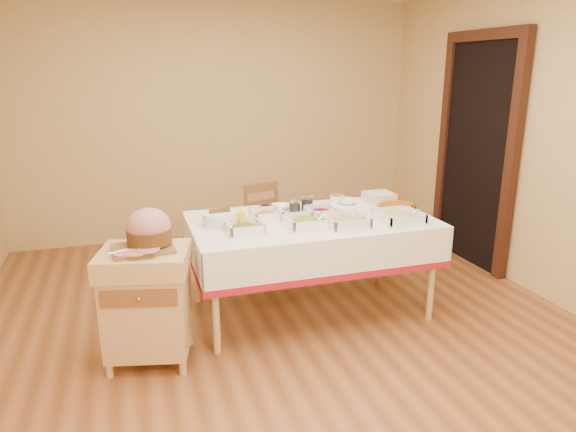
{
  "coord_description": "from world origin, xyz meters",
  "views": [
    {
      "loc": [
        -1.0,
        -3.2,
        1.86
      ],
      "look_at": [
        0.08,
        0.2,
        0.83
      ],
      "focal_mm": 32.0,
      "sensor_mm": 36.0,
      "label": 1
    }
  ],
  "objects_px": {
    "preserve_jar_right": "(307,203)",
    "plate_stack": "(379,197)",
    "dining_table": "(311,239)",
    "preserve_jar_left": "(295,207)",
    "dining_chair": "(269,229)",
    "bread_basket": "(220,218)",
    "mustard_bottle": "(242,220)",
    "brass_platter": "(397,206)",
    "butcher_cart": "(147,299)",
    "ham_on_board": "(148,231)"
  },
  "relations": [
    {
      "from": "preserve_jar_right",
      "to": "plate_stack",
      "type": "height_order",
      "value": "preserve_jar_right"
    },
    {
      "from": "dining_table",
      "to": "preserve_jar_left",
      "type": "relative_size",
      "value": 15.32
    },
    {
      "from": "dining_chair",
      "to": "bread_basket",
      "type": "xyz_separation_m",
      "value": [
        -0.58,
        -0.78,
        0.37
      ]
    },
    {
      "from": "mustard_bottle",
      "to": "plate_stack",
      "type": "bearing_deg",
      "value": 17.41
    },
    {
      "from": "preserve_jar_left",
      "to": "bread_basket",
      "type": "bearing_deg",
      "value": -168.12
    },
    {
      "from": "preserve_jar_left",
      "to": "mustard_bottle",
      "type": "height_order",
      "value": "mustard_bottle"
    },
    {
      "from": "dining_table",
      "to": "brass_platter",
      "type": "relative_size",
      "value": 5.41
    },
    {
      "from": "preserve_jar_right",
      "to": "plate_stack",
      "type": "bearing_deg",
      "value": 4.96
    },
    {
      "from": "dining_table",
      "to": "preserve_jar_right",
      "type": "bearing_deg",
      "value": 77.13
    },
    {
      "from": "butcher_cart",
      "to": "ham_on_board",
      "type": "bearing_deg",
      "value": 38.14
    },
    {
      "from": "ham_on_board",
      "to": "preserve_jar_right",
      "type": "bearing_deg",
      "value": 24.81
    },
    {
      "from": "plate_stack",
      "to": "ham_on_board",
      "type": "bearing_deg",
      "value": -161.62
    },
    {
      "from": "dining_chair",
      "to": "mustard_bottle",
      "type": "distance_m",
      "value": 1.11
    },
    {
      "from": "dining_chair",
      "to": "mustard_bottle",
      "type": "xyz_separation_m",
      "value": [
        -0.45,
        -0.94,
        0.4
      ]
    },
    {
      "from": "dining_chair",
      "to": "bread_basket",
      "type": "relative_size",
      "value": 3.31
    },
    {
      "from": "ham_on_board",
      "to": "preserve_jar_left",
      "type": "height_order",
      "value": "ham_on_board"
    },
    {
      "from": "dining_table",
      "to": "plate_stack",
      "type": "xyz_separation_m",
      "value": [
        0.73,
        0.3,
        0.2
      ]
    },
    {
      "from": "dining_chair",
      "to": "brass_platter",
      "type": "height_order",
      "value": "dining_chair"
    },
    {
      "from": "preserve_jar_right",
      "to": "butcher_cart",
      "type": "bearing_deg",
      "value": -154.73
    },
    {
      "from": "dining_table",
      "to": "preserve_jar_right",
      "type": "distance_m",
      "value": 0.33
    },
    {
      "from": "dining_chair",
      "to": "preserve_jar_left",
      "type": "bearing_deg",
      "value": -86.74
    },
    {
      "from": "ham_on_board",
      "to": "brass_platter",
      "type": "height_order",
      "value": "ham_on_board"
    },
    {
      "from": "dining_chair",
      "to": "ham_on_board",
      "type": "distance_m",
      "value": 1.67
    },
    {
      "from": "dining_table",
      "to": "ham_on_board",
      "type": "distance_m",
      "value": 1.29
    },
    {
      "from": "butcher_cart",
      "to": "brass_platter",
      "type": "relative_size",
      "value": 2.29
    },
    {
      "from": "bread_basket",
      "to": "butcher_cart",
      "type": "bearing_deg",
      "value": -142.6
    },
    {
      "from": "bread_basket",
      "to": "plate_stack",
      "type": "xyz_separation_m",
      "value": [
        1.41,
        0.24,
        -0.01
      ]
    },
    {
      "from": "dining_chair",
      "to": "mustard_bottle",
      "type": "relative_size",
      "value": 5.27
    },
    {
      "from": "butcher_cart",
      "to": "preserve_jar_right",
      "type": "xyz_separation_m",
      "value": [
        1.3,
        0.62,
        0.38
      ]
    },
    {
      "from": "butcher_cart",
      "to": "preserve_jar_left",
      "type": "relative_size",
      "value": 6.48
    },
    {
      "from": "butcher_cart",
      "to": "preserve_jar_right",
      "type": "relative_size",
      "value": 6.04
    },
    {
      "from": "bread_basket",
      "to": "plate_stack",
      "type": "relative_size",
      "value": 1.13
    },
    {
      "from": "preserve_jar_right",
      "to": "brass_platter",
      "type": "bearing_deg",
      "value": -14.69
    },
    {
      "from": "mustard_bottle",
      "to": "bread_basket",
      "type": "height_order",
      "value": "mustard_bottle"
    },
    {
      "from": "butcher_cart",
      "to": "preserve_jar_right",
      "type": "distance_m",
      "value": 1.49
    },
    {
      "from": "butcher_cart",
      "to": "mustard_bottle",
      "type": "distance_m",
      "value": 0.84
    },
    {
      "from": "ham_on_board",
      "to": "plate_stack",
      "type": "distance_m",
      "value": 2.04
    },
    {
      "from": "dining_chair",
      "to": "plate_stack",
      "type": "distance_m",
      "value": 1.05
    },
    {
      "from": "brass_platter",
      "to": "dining_table",
      "type": "bearing_deg",
      "value": -175.67
    },
    {
      "from": "mustard_bottle",
      "to": "brass_platter",
      "type": "relative_size",
      "value": 0.48
    },
    {
      "from": "butcher_cart",
      "to": "ham_on_board",
      "type": "xyz_separation_m",
      "value": [
        0.04,
        0.03,
        0.44
      ]
    },
    {
      "from": "preserve_jar_left",
      "to": "ham_on_board",
      "type": "bearing_deg",
      "value": -155.13
    },
    {
      "from": "dining_chair",
      "to": "plate_stack",
      "type": "height_order",
      "value": "dining_chair"
    },
    {
      "from": "bread_basket",
      "to": "brass_platter",
      "type": "relative_size",
      "value": 0.76
    },
    {
      "from": "preserve_jar_right",
      "to": "bread_basket",
      "type": "xyz_separation_m",
      "value": [
        -0.74,
        -0.19,
        -0.01
      ]
    },
    {
      "from": "bread_basket",
      "to": "dining_chair",
      "type": "bearing_deg",
      "value": 53.22
    },
    {
      "from": "dining_table",
      "to": "preserve_jar_right",
      "type": "xyz_separation_m",
      "value": [
        0.06,
        0.24,
        0.22
      ]
    },
    {
      "from": "ham_on_board",
      "to": "bread_basket",
      "type": "height_order",
      "value": "ham_on_board"
    },
    {
      "from": "brass_platter",
      "to": "preserve_jar_left",
      "type": "bearing_deg",
      "value": 171.14
    },
    {
      "from": "dining_table",
      "to": "mustard_bottle",
      "type": "xyz_separation_m",
      "value": [
        -0.56,
        -0.1,
        0.23
      ]
    }
  ]
}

